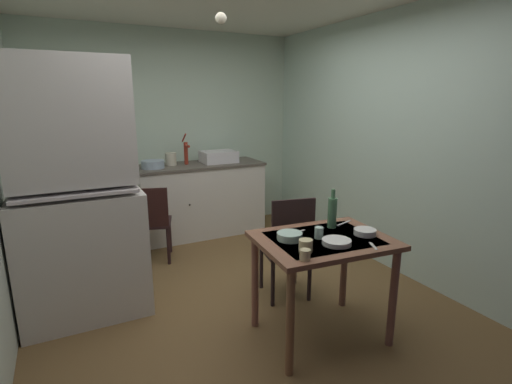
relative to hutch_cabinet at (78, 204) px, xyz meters
name	(u,v)px	position (x,y,z in m)	size (l,w,h in m)	color
ground_plane	(242,302)	(1.21, -0.37, -0.96)	(5.40, 5.40, 0.00)	brown
wall_back	(169,134)	(1.21, 1.88, 0.34)	(3.51, 0.10, 2.60)	silver
wall_right	(400,145)	(2.96, -0.37, 0.34)	(0.10, 4.50, 2.60)	silver
hutch_cabinet	(78,204)	(0.00, 0.00, 0.00)	(0.96, 0.45, 2.05)	silver
counter_cabinet	(200,199)	(1.48, 1.51, -0.49)	(1.63, 0.64, 0.93)	silver
sink_basin	(219,156)	(1.75, 1.51, 0.05)	(0.44, 0.34, 0.15)	white
hand_pump	(186,151)	(1.33, 1.55, 0.14)	(0.05, 0.27, 0.39)	maroon
mixing_bowl_counter	(153,164)	(0.88, 1.46, 0.02)	(0.27, 0.27, 0.09)	#9EB2C6
stoneware_crock	(171,159)	(1.13, 1.56, 0.05)	(0.14, 0.14, 0.16)	beige
dining_table	(323,254)	(1.54, -1.06, -0.31)	(0.99, 0.79, 0.78)	brown
chair_far_side	(288,246)	(1.61, -0.47, -0.47)	(0.47, 0.47, 0.95)	black
chair_by_counter	(152,222)	(0.71, 0.87, -0.50)	(0.50, 0.50, 0.85)	black
serving_bowl_wide	(290,236)	(1.30, -0.98, -0.16)	(0.18, 0.18, 0.05)	#ADD1C1
soup_bowl_small	(337,242)	(1.54, -1.20, -0.17)	(0.20, 0.20, 0.03)	white
sauce_dish	(365,232)	(1.85, -1.14, -0.16)	(0.16, 0.16, 0.04)	white
mug_dark	(319,233)	(1.50, -1.05, -0.14)	(0.06, 0.06, 0.08)	#ADD1C1
mug_tall	(306,255)	(1.21, -1.32, -0.15)	(0.07, 0.07, 0.07)	beige
teacup_cream	(306,246)	(1.28, -1.21, -0.14)	(0.09, 0.09, 0.08)	beige
glass_bottle	(332,212)	(1.73, -0.90, -0.06)	(0.07, 0.07, 0.30)	#4C7F56
table_knife	(344,223)	(1.88, -0.86, -0.18)	(0.18, 0.02, 0.01)	silver
teaspoon_near_bowl	(373,246)	(1.74, -1.34, -0.18)	(0.13, 0.02, 0.01)	beige
teaspoon_by_cup	(299,232)	(1.45, -0.88, -0.18)	(0.12, 0.02, 0.01)	beige
pendant_bulb	(221,18)	(1.02, -0.47, 1.33)	(0.08, 0.08, 0.08)	#F9EFCC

